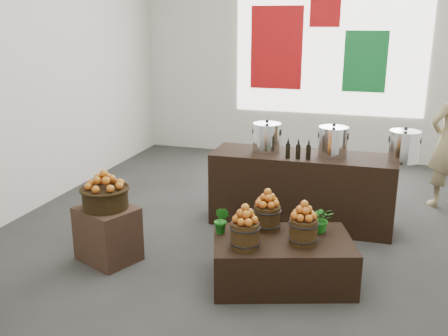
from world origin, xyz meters
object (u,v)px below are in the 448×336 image
(stock_pot_right, at_px, (404,147))
(wicker_basket, at_px, (105,198))
(display_table, at_px, (282,260))
(stock_pot_center, at_px, (333,143))
(counter, at_px, (301,189))
(crate, at_px, (108,234))
(stock_pot_left, at_px, (267,139))

(stock_pot_right, bearing_deg, wicker_basket, -151.30)
(display_table, height_order, stock_pot_center, stock_pot_center)
(counter, relative_size, stock_pot_right, 6.47)
(wicker_basket, bearing_deg, stock_pot_right, 28.70)
(stock_pot_center, bearing_deg, stock_pot_right, 1.11)
(crate, relative_size, stock_pot_right, 1.73)
(display_table, bearing_deg, wicker_basket, 164.26)
(display_table, relative_size, stock_pot_center, 3.88)
(stock_pot_right, bearing_deg, display_table, -125.20)
(stock_pot_center, bearing_deg, wicker_basket, -143.36)
(display_table, relative_size, stock_pot_left, 3.88)
(crate, distance_m, stock_pot_left, 2.12)
(wicker_basket, relative_size, stock_pot_left, 1.38)
(crate, height_order, display_table, crate)
(crate, height_order, wicker_basket, wicker_basket)
(stock_pot_left, distance_m, stock_pot_center, 0.76)
(crate, xyz_separation_m, stock_pot_left, (1.29, 1.51, 0.74))
(counter, relative_size, stock_pot_left, 6.47)
(counter, bearing_deg, stock_pot_left, 180.00)
(wicker_basket, height_order, stock_pot_left, stock_pot_left)
(crate, bearing_deg, stock_pot_center, 36.64)
(wicker_basket, distance_m, stock_pot_right, 3.23)
(stock_pot_left, height_order, stock_pot_right, same)
(wicker_basket, distance_m, stock_pot_center, 2.58)
(display_table, distance_m, stock_pot_left, 1.73)
(stock_pot_center, relative_size, stock_pot_right, 1.00)
(crate, relative_size, stock_pot_center, 1.73)
(counter, height_order, stock_pot_center, stock_pot_center)
(crate, height_order, stock_pot_left, stock_pot_left)
(crate, relative_size, wicker_basket, 1.25)
(display_table, xyz_separation_m, counter, (-0.05, 1.46, 0.21))
(wicker_basket, relative_size, stock_pot_right, 1.38)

